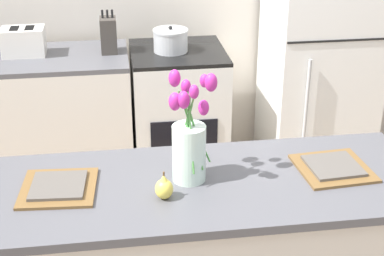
{
  "coord_description": "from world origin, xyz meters",
  "views": [
    {
      "loc": [
        -0.32,
        -1.97,
        2.08
      ],
      "look_at": [
        0.0,
        0.25,
        1.01
      ],
      "focal_mm": 55.0,
      "sensor_mm": 36.0,
      "label": 1
    }
  ],
  "objects_px": {
    "stove_range": "(179,116)",
    "knife_block": "(109,35)",
    "flower_vase": "(189,142)",
    "toaster": "(23,41)",
    "refrigerator": "(320,56)",
    "plate_setting_left": "(58,187)",
    "plate_setting_right": "(333,167)",
    "cooking_pot": "(171,40)",
    "pear_figurine": "(164,188)"
  },
  "relations": [
    {
      "from": "plate_setting_left",
      "to": "knife_block",
      "type": "xyz_separation_m",
      "value": [
        0.22,
        1.6,
        0.13
      ]
    },
    {
      "from": "cooking_pot",
      "to": "flower_vase",
      "type": "bearing_deg",
      "value": -93.51
    },
    {
      "from": "flower_vase",
      "to": "cooking_pot",
      "type": "relative_size",
      "value": 1.99
    },
    {
      "from": "refrigerator",
      "to": "plate_setting_right",
      "type": "relative_size",
      "value": 5.48
    },
    {
      "from": "cooking_pot",
      "to": "plate_setting_left",
      "type": "bearing_deg",
      "value": -111.17
    },
    {
      "from": "stove_range",
      "to": "cooking_pot",
      "type": "distance_m",
      "value": 0.53
    },
    {
      "from": "plate_setting_left",
      "to": "toaster",
      "type": "relative_size",
      "value": 1.09
    },
    {
      "from": "refrigerator",
      "to": "toaster",
      "type": "distance_m",
      "value": 1.91
    },
    {
      "from": "plate_setting_left",
      "to": "plate_setting_right",
      "type": "bearing_deg",
      "value": 0.0
    },
    {
      "from": "pear_figurine",
      "to": "refrigerator",
      "type": "bearing_deg",
      "value": 54.57
    },
    {
      "from": "cooking_pot",
      "to": "pear_figurine",
      "type": "bearing_deg",
      "value": -97.04
    },
    {
      "from": "flower_vase",
      "to": "toaster",
      "type": "height_order",
      "value": "flower_vase"
    },
    {
      "from": "knife_block",
      "to": "refrigerator",
      "type": "bearing_deg",
      "value": -1.17
    },
    {
      "from": "toaster",
      "to": "knife_block",
      "type": "height_order",
      "value": "knife_block"
    },
    {
      "from": "pear_figurine",
      "to": "knife_block",
      "type": "bearing_deg",
      "value": 95.88
    },
    {
      "from": "flower_vase",
      "to": "toaster",
      "type": "xyz_separation_m",
      "value": [
        -0.81,
        1.61,
        -0.05
      ]
    },
    {
      "from": "stove_range",
      "to": "toaster",
      "type": "height_order",
      "value": "toaster"
    },
    {
      "from": "stove_range",
      "to": "plate_setting_left",
      "type": "relative_size",
      "value": 3.0
    },
    {
      "from": "flower_vase",
      "to": "toaster",
      "type": "relative_size",
      "value": 1.57
    },
    {
      "from": "plate_setting_left",
      "to": "plate_setting_right",
      "type": "distance_m",
      "value": 1.1
    },
    {
      "from": "pear_figurine",
      "to": "toaster",
      "type": "height_order",
      "value": "toaster"
    },
    {
      "from": "flower_vase",
      "to": "plate_setting_right",
      "type": "bearing_deg",
      "value": -0.81
    },
    {
      "from": "stove_range",
      "to": "toaster",
      "type": "relative_size",
      "value": 3.26
    },
    {
      "from": "knife_block",
      "to": "plate_setting_right",
      "type": "bearing_deg",
      "value": -61.14
    },
    {
      "from": "knife_block",
      "to": "cooking_pot",
      "type": "bearing_deg",
      "value": -5.63
    },
    {
      "from": "flower_vase",
      "to": "toaster",
      "type": "bearing_deg",
      "value": 116.75
    },
    {
      "from": "pear_figurine",
      "to": "toaster",
      "type": "bearing_deg",
      "value": 111.94
    },
    {
      "from": "plate_setting_right",
      "to": "cooking_pot",
      "type": "distance_m",
      "value": 1.64
    },
    {
      "from": "refrigerator",
      "to": "cooking_pot",
      "type": "bearing_deg",
      "value": -179.44
    },
    {
      "from": "refrigerator",
      "to": "toaster",
      "type": "xyz_separation_m",
      "value": [
        -1.9,
        0.05,
        0.16
      ]
    },
    {
      "from": "toaster",
      "to": "cooking_pot",
      "type": "xyz_separation_m",
      "value": [
        0.91,
        -0.06,
        -0.01
      ]
    },
    {
      "from": "flower_vase",
      "to": "knife_block",
      "type": "xyz_separation_m",
      "value": [
        -0.29,
        1.59,
        -0.03
      ]
    },
    {
      "from": "refrigerator",
      "to": "plate_setting_right",
      "type": "xyz_separation_m",
      "value": [
        -0.5,
        -1.57,
        0.06
      ]
    },
    {
      "from": "plate_setting_right",
      "to": "knife_block",
      "type": "distance_m",
      "value": 1.83
    },
    {
      "from": "refrigerator",
      "to": "knife_block",
      "type": "xyz_separation_m",
      "value": [
        -1.38,
        0.03,
        0.19
      ]
    },
    {
      "from": "toaster",
      "to": "pear_figurine",
      "type": "bearing_deg",
      "value": -68.06
    },
    {
      "from": "flower_vase",
      "to": "pear_figurine",
      "type": "height_order",
      "value": "flower_vase"
    },
    {
      "from": "refrigerator",
      "to": "cooking_pot",
      "type": "relative_size",
      "value": 7.52
    },
    {
      "from": "stove_range",
      "to": "cooking_pot",
      "type": "relative_size",
      "value": 4.11
    },
    {
      "from": "pear_figurine",
      "to": "cooking_pot",
      "type": "distance_m",
      "value": 1.7
    },
    {
      "from": "plate_setting_right",
      "to": "refrigerator",
      "type": "bearing_deg",
      "value": 72.44
    },
    {
      "from": "stove_range",
      "to": "knife_block",
      "type": "relative_size",
      "value": 3.38
    },
    {
      "from": "stove_range",
      "to": "flower_vase",
      "type": "bearing_deg",
      "value": -95.17
    },
    {
      "from": "flower_vase",
      "to": "cooking_pot",
      "type": "distance_m",
      "value": 1.56
    },
    {
      "from": "pear_figurine",
      "to": "plate_setting_left",
      "type": "distance_m",
      "value": 0.42
    },
    {
      "from": "plate_setting_left",
      "to": "stove_range",
      "type": "bearing_deg",
      "value": 67.49
    },
    {
      "from": "flower_vase",
      "to": "plate_setting_left",
      "type": "distance_m",
      "value": 0.53
    },
    {
      "from": "stove_range",
      "to": "refrigerator",
      "type": "bearing_deg",
      "value": 0.04
    },
    {
      "from": "stove_range",
      "to": "knife_block",
      "type": "height_order",
      "value": "knife_block"
    },
    {
      "from": "refrigerator",
      "to": "pear_figurine",
      "type": "bearing_deg",
      "value": -125.43
    }
  ]
}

